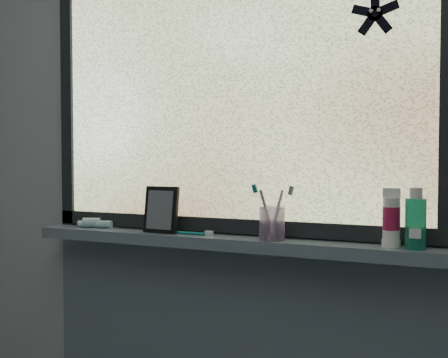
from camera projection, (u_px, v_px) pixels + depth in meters
wall_back at (254, 168)px, 1.71m from camera, size 3.00×0.01×2.50m
windowsill at (246, 243)px, 1.65m from camera, size 1.62×0.14×0.04m
window_pane at (252, 85)px, 1.68m from camera, size 1.50×0.01×1.00m
frame_bottom at (251, 227)px, 1.70m from camera, size 1.60×0.03×0.05m
frame_left at (68, 97)px, 1.98m from camera, size 0.05×0.03×1.10m
frame_mullion at (446, 73)px, 1.44m from camera, size 0.03×0.03×1.00m
starfish_sticker at (375, 13)px, 1.51m from camera, size 0.15×0.02×0.15m
vanity_mirror at (161, 210)px, 1.76m from camera, size 0.13×0.07×0.16m
toothpaste_tube at (96, 223)px, 1.89m from camera, size 0.21×0.10×0.04m
toothbrush_cup at (272, 224)px, 1.59m from camera, size 0.09×0.09×0.11m
toothbrush_lying at (181, 232)px, 1.73m from camera, size 0.22×0.03×0.01m
mouthwash_bottle at (416, 218)px, 1.43m from camera, size 0.08×0.08×0.15m
cream_tube at (391, 216)px, 1.47m from camera, size 0.06×0.06×0.12m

